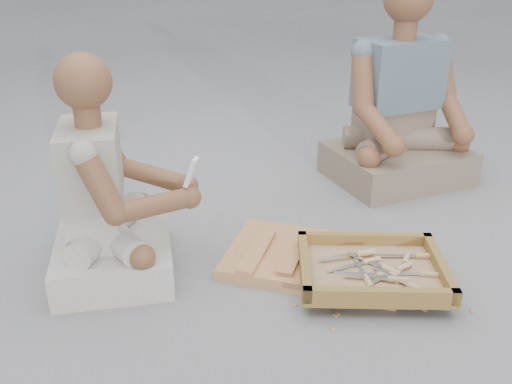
{
  "coord_description": "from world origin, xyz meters",
  "views": [
    {
      "loc": [
        -0.04,
        -1.72,
        1.16
      ],
      "look_at": [
        -0.12,
        0.19,
        0.3
      ],
      "focal_mm": 40.0,
      "sensor_mm": 36.0,
      "label": 1
    }
  ],
  "objects_px": {
    "carved_panel": "(313,259)",
    "companion": "(400,115)",
    "craftsman": "(108,202)",
    "tool_tray": "(372,270)"
  },
  "relations": [
    {
      "from": "carved_panel",
      "to": "companion",
      "type": "bearing_deg",
      "value": 62.33
    },
    {
      "from": "craftsman",
      "to": "tool_tray",
      "type": "bearing_deg",
      "value": 72.03
    },
    {
      "from": "tool_tray",
      "to": "craftsman",
      "type": "relative_size",
      "value": 0.63
    },
    {
      "from": "tool_tray",
      "to": "craftsman",
      "type": "height_order",
      "value": "craftsman"
    },
    {
      "from": "companion",
      "to": "craftsman",
      "type": "bearing_deg",
      "value": 12.32
    },
    {
      "from": "tool_tray",
      "to": "companion",
      "type": "distance_m",
      "value": 1.1
    },
    {
      "from": "craftsman",
      "to": "companion",
      "type": "relative_size",
      "value": 0.81
    },
    {
      "from": "carved_panel",
      "to": "tool_tray",
      "type": "distance_m",
      "value": 0.25
    },
    {
      "from": "tool_tray",
      "to": "companion",
      "type": "bearing_deg",
      "value": 75.39
    },
    {
      "from": "companion",
      "to": "tool_tray",
      "type": "bearing_deg",
      "value": 49.88
    }
  ]
}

